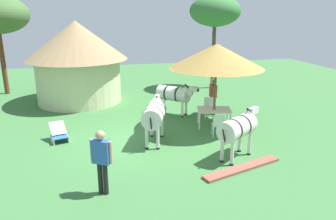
# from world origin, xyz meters

# --- Properties ---
(ground_plane) EXTENTS (36.00, 36.00, 0.00)m
(ground_plane) POSITION_xyz_m (0.00, 0.00, 0.00)
(ground_plane) COLOR #3D743C
(thatched_hut) EXTENTS (5.12, 5.12, 4.15)m
(thatched_hut) POSITION_xyz_m (-2.28, 6.14, 2.27)
(thatched_hut) COLOR beige
(thatched_hut) RESTS_ON ground_plane
(shade_umbrella) EXTENTS (3.75, 3.75, 3.38)m
(shade_umbrella) POSITION_xyz_m (3.17, 0.78, 2.91)
(shade_umbrella) COLOR brown
(shade_umbrella) RESTS_ON ground_plane
(patio_dining_table) EXTENTS (1.56, 1.29, 0.74)m
(patio_dining_table) POSITION_xyz_m (3.17, 0.78, 0.66)
(patio_dining_table) COLOR silver
(patio_dining_table) RESTS_ON ground_plane
(patio_chair_near_hut) EXTENTS (0.51, 0.50, 0.90)m
(patio_chair_near_hut) POSITION_xyz_m (3.41, 1.96, 0.52)
(patio_chair_near_hut) COLOR silver
(patio_chair_near_hut) RESTS_ON ground_plane
(patio_chair_west_end) EXTENTS (0.52, 0.51, 0.90)m
(patio_chair_west_end) POSITION_xyz_m (2.90, -0.40, 0.52)
(patio_chair_west_end) COLOR silver
(patio_chair_west_end) RESTS_ON ground_plane
(guest_beside_umbrella) EXTENTS (0.22, 0.59, 1.66)m
(guest_beside_umbrella) POSITION_xyz_m (3.70, 2.31, 1.00)
(guest_beside_umbrella) COLOR #242523
(guest_beside_umbrella) RESTS_ON ground_plane
(guest_behind_table) EXTENTS (0.30, 0.58, 1.65)m
(guest_behind_table) POSITION_xyz_m (3.74, 2.46, 0.99)
(guest_behind_table) COLOR black
(guest_behind_table) RESTS_ON ground_plane
(standing_watcher) EXTENTS (0.54, 0.44, 1.76)m
(standing_watcher) POSITION_xyz_m (-1.50, -3.46, 1.06)
(standing_watcher) COLOR black
(standing_watcher) RESTS_ON ground_plane
(striped_lounge_chair) EXTENTS (0.74, 0.92, 0.64)m
(striped_lounge_chair) POSITION_xyz_m (-2.92, 0.57, 0.26)
(striped_lounge_chair) COLOR #2C64AD
(striped_lounge_chair) RESTS_ON ground_plane
(zebra_nearest_camera) EXTENTS (1.81, 1.40, 1.58)m
(zebra_nearest_camera) POSITION_xyz_m (2.82, -2.24, 1.04)
(zebra_nearest_camera) COLOR silver
(zebra_nearest_camera) RESTS_ON ground_plane
(zebra_by_umbrella) EXTENTS (1.17, 2.12, 1.61)m
(zebra_by_umbrella) POSITION_xyz_m (0.48, -0.32, 1.07)
(zebra_by_umbrella) COLOR silver
(zebra_by_umbrella) RESTS_ON ground_plane
(zebra_toward_hut) EXTENTS (1.72, 1.67, 1.49)m
(zebra_toward_hut) POSITION_xyz_m (2.00, 2.78, 0.96)
(zebra_toward_hut) COLOR silver
(zebra_toward_hut) RESTS_ON ground_plane
(acacia_tree_far_lawn) EXTENTS (3.01, 3.01, 5.51)m
(acacia_tree_far_lawn) POSITION_xyz_m (5.67, 7.56, 4.58)
(acacia_tree_far_lawn) COLOR #4F3E32
(acacia_tree_far_lawn) RESTS_ON ground_plane
(brick_patio_kerb) EXTENTS (2.78, 1.19, 0.08)m
(brick_patio_kerb) POSITION_xyz_m (2.64, -3.04, 0.04)
(brick_patio_kerb) COLOR #985142
(brick_patio_kerb) RESTS_ON ground_plane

